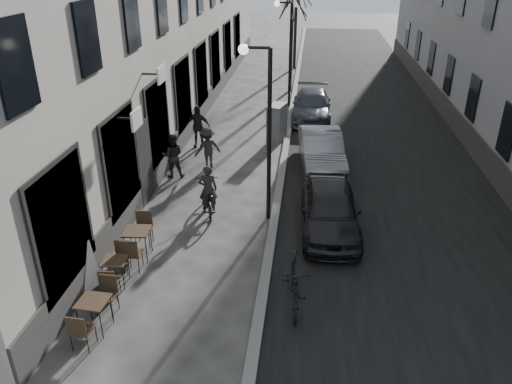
% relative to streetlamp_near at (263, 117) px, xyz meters
% --- Properties ---
extents(ground, '(120.00, 120.00, 0.00)m').
position_rel_streetlamp_near_xyz_m(ground, '(0.17, -6.00, -3.16)').
color(ground, '#393734').
rests_on(ground, ground).
extents(road, '(7.30, 60.00, 0.00)m').
position_rel_streetlamp_near_xyz_m(road, '(4.02, 10.00, -3.16)').
color(road, black).
rests_on(road, ground).
extents(kerb, '(0.25, 60.00, 0.12)m').
position_rel_streetlamp_near_xyz_m(kerb, '(0.37, 10.00, -3.10)').
color(kerb, slate).
rests_on(kerb, ground).
extents(streetlamp_near, '(0.90, 0.28, 5.09)m').
position_rel_streetlamp_near_xyz_m(streetlamp_near, '(0.00, 0.00, 0.00)').
color(streetlamp_near, black).
rests_on(streetlamp_near, ground).
extents(streetlamp_far, '(0.90, 0.28, 5.09)m').
position_rel_streetlamp_near_xyz_m(streetlamp_far, '(0.00, 12.00, 0.00)').
color(streetlamp_far, black).
rests_on(streetlamp_far, ground).
extents(tree_near, '(2.40, 2.40, 5.70)m').
position_rel_streetlamp_near_xyz_m(tree_near, '(0.07, 15.00, 1.50)').
color(tree_near, black).
rests_on(tree_near, ground).
extents(bistro_set_a, '(0.65, 1.51, 0.88)m').
position_rel_streetlamp_near_xyz_m(bistro_set_a, '(-3.03, -5.24, -2.71)').
color(bistro_set_a, black).
rests_on(bistro_set_a, ground).
extents(bistro_set_b, '(0.61, 1.40, 0.81)m').
position_rel_streetlamp_near_xyz_m(bistro_set_b, '(-3.17, -3.65, -2.74)').
color(bistro_set_b, black).
rests_on(bistro_set_b, ground).
extents(bistro_set_c, '(0.69, 1.62, 0.94)m').
position_rel_streetlamp_near_xyz_m(bistro_set_c, '(-3.01, -2.45, -2.68)').
color(bistro_set_c, black).
rests_on(bistro_set_c, ground).
extents(sign_board, '(0.63, 0.74, 1.16)m').
position_rel_streetlamp_near_xyz_m(sign_board, '(-3.76, -3.95, -2.69)').
color(sign_board, black).
rests_on(sign_board, ground).
extents(utility_cabinet, '(0.82, 1.15, 1.56)m').
position_rel_streetlamp_near_xyz_m(utility_cabinet, '(-0.07, 6.72, -2.38)').
color(utility_cabinet, slate).
rests_on(utility_cabinet, ground).
extents(bicycle, '(1.05, 1.90, 0.95)m').
position_rel_streetlamp_near_xyz_m(bicycle, '(-1.68, 0.19, -2.69)').
color(bicycle, black).
rests_on(bicycle, ground).
extents(cyclist_rider, '(0.64, 0.50, 1.55)m').
position_rel_streetlamp_near_xyz_m(cyclist_rider, '(-1.68, 0.19, -2.38)').
color(cyclist_rider, black).
rests_on(cyclist_rider, ground).
extents(pedestrian_near, '(0.88, 0.74, 1.59)m').
position_rel_streetlamp_near_xyz_m(pedestrian_near, '(-3.43, 2.67, -2.37)').
color(pedestrian_near, black).
rests_on(pedestrian_near, ground).
extents(pedestrian_mid, '(1.15, 1.04, 1.55)m').
position_rel_streetlamp_near_xyz_m(pedestrian_mid, '(-2.37, 3.60, -2.39)').
color(pedestrian_mid, '#272522').
rests_on(pedestrian_mid, ground).
extents(pedestrian_far, '(1.01, 0.43, 1.72)m').
position_rel_streetlamp_near_xyz_m(pedestrian_far, '(-3.19, 5.69, -2.30)').
color(pedestrian_far, black).
rests_on(pedestrian_far, ground).
extents(car_near, '(1.74, 4.01, 1.35)m').
position_rel_streetlamp_near_xyz_m(car_near, '(1.97, -0.52, -2.49)').
color(car_near, black).
rests_on(car_near, ground).
extents(car_mid, '(1.85, 4.25, 1.36)m').
position_rel_streetlamp_near_xyz_m(car_mid, '(1.75, 4.03, -2.48)').
color(car_mid, gray).
rests_on(car_mid, ground).
extents(car_far, '(1.83, 4.43, 1.28)m').
position_rel_streetlamp_near_xyz_m(car_far, '(1.34, 9.92, -2.52)').
color(car_far, '#383B43').
rests_on(car_far, ground).
extents(moped, '(0.73, 2.05, 1.21)m').
position_rel_streetlamp_near_xyz_m(moped, '(1.10, -4.00, -2.56)').
color(moped, black).
rests_on(moped, ground).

